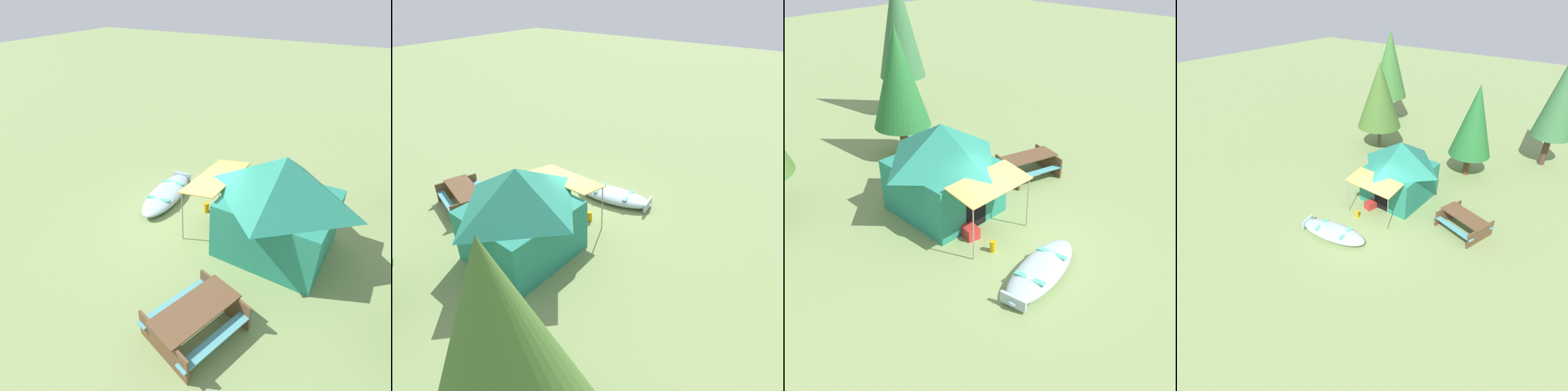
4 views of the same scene
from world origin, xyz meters
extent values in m
plane|color=#7F975A|center=(0.00, 0.00, 0.00)|extent=(80.00, 80.00, 0.00)
ellipsoid|color=#A0B9BE|center=(-0.76, -1.56, 0.21)|extent=(3.04, 1.45, 0.41)
ellipsoid|color=#384142|center=(-0.76, -1.56, 0.24)|extent=(2.79, 1.29, 0.15)
cube|color=#4BB594|center=(-0.19, -1.48, 0.37)|extent=(0.25, 0.82, 0.04)
cube|color=#4BB594|center=(-1.34, -1.64, 0.37)|extent=(0.25, 0.82, 0.04)
cube|color=#A0B9BE|center=(-2.09, -1.74, 0.23)|extent=(0.17, 0.69, 0.31)
cube|color=#26826A|center=(-0.22, 2.54, 0.84)|extent=(2.73, 2.91, 1.68)
pyramid|color=#26826A|center=(-0.22, 2.54, 2.27)|extent=(2.94, 3.14, 1.19)
cube|color=black|center=(-0.27, 1.13, 0.70)|extent=(0.76, 0.06, 1.34)
cube|color=gold|center=(-0.29, 0.59, 1.73)|extent=(2.40, 1.18, 0.21)
cylinder|color=gray|center=(0.79, 0.08, 0.80)|extent=(0.04, 0.04, 1.59)
cylinder|color=gray|center=(-1.41, 0.17, 0.80)|extent=(0.04, 0.04, 1.59)
cube|color=brown|center=(3.35, 1.99, 0.74)|extent=(2.12, 1.40, 0.04)
cube|color=#51A3AB|center=(3.55, 2.60, 0.42)|extent=(1.94, 0.85, 0.04)
cube|color=#51A3AB|center=(3.15, 1.39, 0.42)|extent=(1.94, 0.85, 0.04)
cube|color=brown|center=(4.19, 1.72, 0.36)|extent=(0.53, 1.48, 0.72)
cube|color=brown|center=(2.52, 2.26, 0.36)|extent=(0.53, 1.48, 0.72)
cube|color=red|center=(-0.74, 0.92, 0.17)|extent=(0.48, 0.55, 0.35)
cylinder|color=#D59B0C|center=(-0.80, 0.02, 0.17)|extent=(0.22, 0.22, 0.34)
camera|label=1|loc=(7.39, 4.33, 6.51)|focal=31.05mm
camera|label=2|loc=(-6.62, 7.93, 7.09)|focal=32.10mm
camera|label=3|loc=(-8.11, -6.24, 7.59)|focal=40.63mm
camera|label=4|loc=(6.58, -8.70, 8.81)|focal=29.44mm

